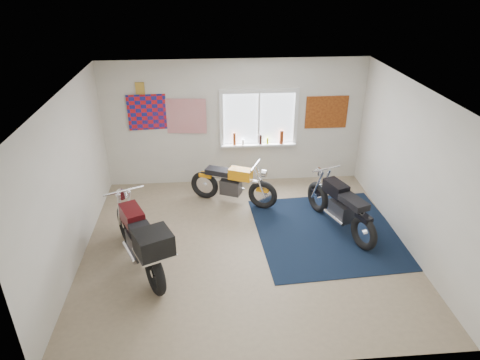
{
  "coord_description": "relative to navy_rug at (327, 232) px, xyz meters",
  "views": [
    {
      "loc": [
        -0.6,
        -6.07,
        4.39
      ],
      "look_at": [
        -0.07,
        0.4,
        1.07
      ],
      "focal_mm": 32.0,
      "sensor_mm": 36.0,
      "label": 1
    }
  ],
  "objects": [
    {
      "name": "flag_display",
      "position": [
        -3.42,
        2.19,
        2.14
      ],
      "size": [
        1.6,
        0.1,
        1.17
      ],
      "color": "red",
      "rests_on": "room_shell"
    },
    {
      "name": "navy_rug",
      "position": [
        0.0,
        0.0,
        0.0
      ],
      "size": [
        2.65,
        2.74,
        0.01
      ],
      "primitive_type": "cube",
      "rotation": [
        0.0,
        0.0,
        0.06
      ],
      "color": "black",
      "rests_on": "ground"
    },
    {
      "name": "window_assembly",
      "position": [
        -1.02,
        2.18,
        1.36
      ],
      "size": [
        1.66,
        0.17,
        1.26
      ],
      "color": "white",
      "rests_on": "room_shell"
    },
    {
      "name": "maroon_tourer",
      "position": [
        -3.19,
        -0.82,
        0.57
      ],
      "size": [
        1.21,
        2.11,
        1.12
      ],
      "rotation": [
        0.0,
        0.0,
        2.0
      ],
      "color": "black",
      "rests_on": "ground"
    },
    {
      "name": "triumph_poster",
      "position": [
        0.43,
        2.19,
        1.54
      ],
      "size": [
        0.9,
        0.03,
        0.7
      ],
      "primitive_type": "cube",
      "color": "#A54C14",
      "rests_on": "room_shell"
    },
    {
      "name": "oil_bottles",
      "position": [
        -0.94,
        2.11,
        1.02
      ],
      "size": [
        1.09,
        0.09,
        0.3
      ],
      "color": "#8A3814",
      "rests_on": "window_assembly"
    },
    {
      "name": "black_chrome_bike",
      "position": [
        0.23,
        0.11,
        0.44
      ],
      "size": [
        0.87,
        1.9,
        1.02
      ],
      "rotation": [
        0.0,
        0.0,
        1.93
      ],
      "color": "black",
      "rests_on": "navy_rug"
    },
    {
      "name": "room_shell",
      "position": [
        -1.52,
        -0.29,
        1.63
      ],
      "size": [
        5.5,
        5.5,
        5.5
      ],
      "color": "white",
      "rests_on": "ground"
    },
    {
      "name": "ground",
      "position": [
        -1.52,
        -0.29,
        -0.01
      ],
      "size": [
        5.5,
        5.5,
        0.0
      ],
      "primitive_type": "plane",
      "color": "#9E896B",
      "rests_on": "ground"
    },
    {
      "name": "yellow_triumph",
      "position": [
        -1.64,
        1.21,
        0.4
      ],
      "size": [
        1.74,
        0.88,
        0.93
      ],
      "rotation": [
        0.0,
        0.0,
        -0.42
      ],
      "color": "black",
      "rests_on": "ground"
    }
  ]
}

